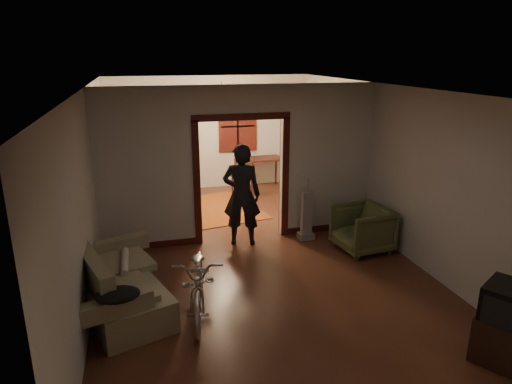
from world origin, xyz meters
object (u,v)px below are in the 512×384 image
object	(u,v)px
bicycle	(199,280)
armchair	(362,229)
desk	(261,173)
sofa	(117,277)
locker	(159,164)
person	(242,195)

from	to	relation	value
bicycle	armchair	bearing A→B (deg)	31.78
armchair	desk	bearing A→B (deg)	-177.92
sofa	locker	size ratio (longest dim) A/B	1.23
person	locker	bearing A→B (deg)	-52.72
sofa	armchair	world-z (taller)	sofa
sofa	person	distance (m)	2.74
sofa	person	bearing A→B (deg)	20.45
locker	bicycle	bearing A→B (deg)	-100.92
bicycle	desk	xyz separation A→B (m)	(2.33, 5.47, -0.07)
sofa	bicycle	size ratio (longest dim) A/B	1.15
sofa	desk	world-z (taller)	sofa
bicycle	person	world-z (taller)	person
armchair	locker	world-z (taller)	locker
armchair	person	size ratio (longest dim) A/B	0.47
bicycle	armchair	xyz separation A→B (m)	(3.00, 1.26, -0.06)
bicycle	locker	distance (m)	5.37
bicycle	person	distance (m)	2.38
sofa	desk	bearing A→B (deg)	37.71
person	desk	bearing A→B (deg)	-94.47
sofa	armchair	xyz separation A→B (m)	(4.04, 0.89, -0.06)
sofa	armchair	size ratio (longest dim) A/B	2.29
sofa	locker	xyz separation A→B (m)	(0.84, 4.98, 0.35)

